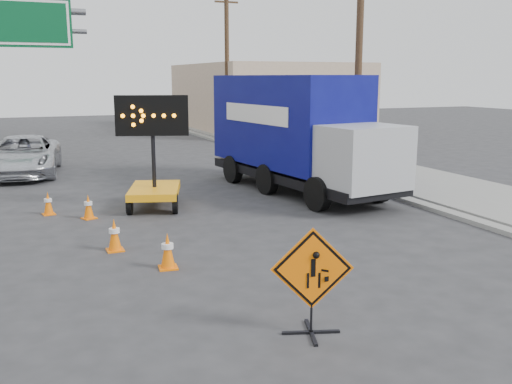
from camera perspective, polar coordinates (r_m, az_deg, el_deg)
ground at (r=9.49m, az=1.02°, el=-11.60°), size 100.00×100.00×0.00m
curb_right at (r=25.63m, az=2.32°, el=3.24°), size 0.40×60.00×0.12m
sidewalk_right at (r=26.67m, az=6.82°, el=3.52°), size 4.00×60.00×0.15m
building_right_far at (r=41.45m, az=0.86°, el=9.49°), size 10.00×14.00×4.60m
utility_pole_near at (r=21.38m, az=10.27°, el=13.87°), size 1.80×0.26×9.00m
utility_pole_far at (r=34.02m, az=-2.92°, el=13.06°), size 1.80×0.26×9.00m
construction_sign at (r=8.37m, az=5.63°, el=-8.61°), size 1.16×0.83×1.61m
arrow_board at (r=16.60m, az=-10.12°, el=0.85°), size 1.98×2.56×3.22m
pickup_truck at (r=23.63m, az=-22.23°, el=3.38°), size 3.14×5.65×1.50m
box_truck at (r=18.72m, az=4.18°, el=5.26°), size 3.34×8.18×3.77m
cone_a at (r=11.39m, az=-8.83°, el=-5.83°), size 0.41×0.41×0.72m
cone_b at (r=12.75m, az=-13.97°, el=-4.18°), size 0.36×0.36×0.71m
cone_c at (r=15.79m, az=-16.41°, el=-1.41°), size 0.44×0.44×0.66m
cone_d at (r=16.60m, az=-20.07°, el=-1.06°), size 0.37×0.37×0.64m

